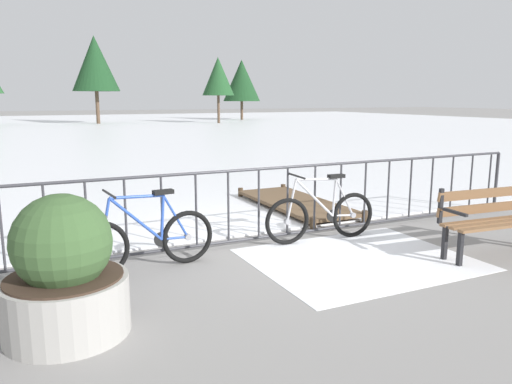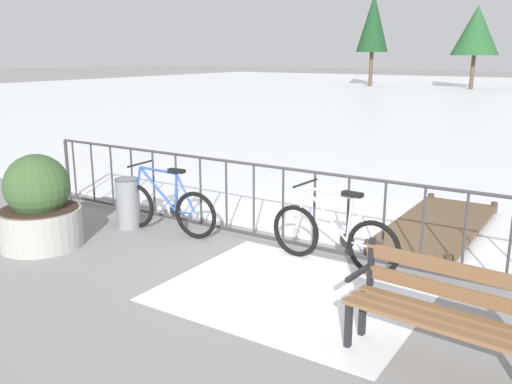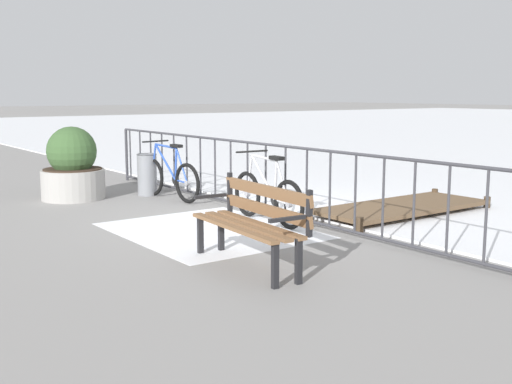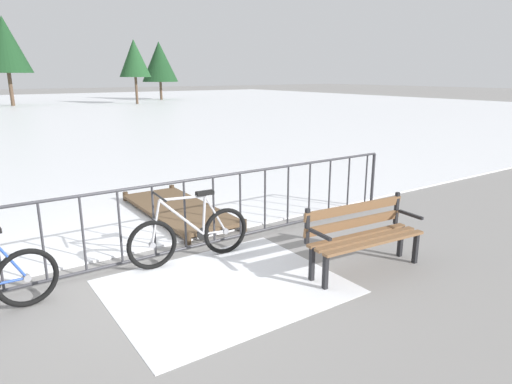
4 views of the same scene
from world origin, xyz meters
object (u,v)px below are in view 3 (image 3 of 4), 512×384
(park_bench, at_px, (253,218))
(planter_with_shrub, at_px, (72,168))
(trash_bin, at_px, (147,174))
(bicycle_second, at_px, (267,196))
(bicycle_near_railing, at_px, (169,178))

(park_bench, distance_m, planter_with_shrub, 5.23)
(park_bench, relative_size, trash_bin, 2.23)
(bicycle_second, distance_m, trash_bin, 3.15)
(park_bench, xyz_separation_m, planter_with_shrub, (-5.22, 0.02, 0.02))
(bicycle_near_railing, xyz_separation_m, park_bench, (4.22, -1.32, 0.14))
(park_bench, distance_m, trash_bin, 4.99)
(bicycle_near_railing, bearing_deg, park_bench, -17.30)
(trash_bin, bearing_deg, bicycle_near_railing, 9.52)
(trash_bin, bearing_deg, planter_with_shrub, -107.82)
(bicycle_near_railing, height_order, park_bench, bicycle_near_railing)
(bicycle_second, height_order, planter_with_shrub, planter_with_shrub)
(bicycle_near_railing, height_order, trash_bin, bicycle_near_railing)
(bicycle_second, relative_size, trash_bin, 2.34)
(bicycle_near_railing, height_order, bicycle_second, same)
(planter_with_shrub, bearing_deg, trash_bin, 72.18)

